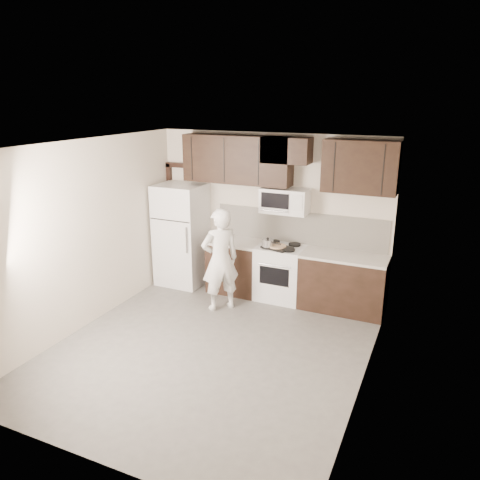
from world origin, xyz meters
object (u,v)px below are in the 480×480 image
Objects in this scene: microwave at (285,201)px; person at (220,260)px; refrigerator at (182,235)px; stove at (280,272)px.

person is (-0.73, -0.88, -0.83)m from microwave.
microwave is 0.42× the size of refrigerator.
person reaches higher than stove.
microwave reaches higher than refrigerator.
microwave is 0.46× the size of person.
stove is 1.24× the size of microwave.
refrigerator is at bearing -174.85° from microwave.
stove is at bearing 1.51° from refrigerator.
microwave is at bearing 5.15° from refrigerator.
stove is at bearing 179.82° from person.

